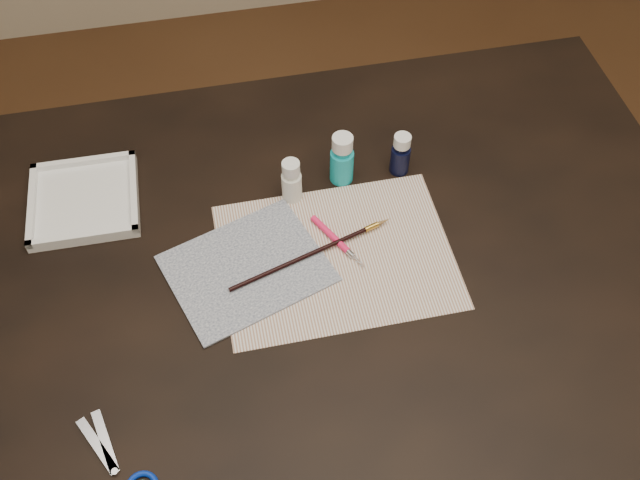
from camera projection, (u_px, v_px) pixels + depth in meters
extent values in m
cube|color=#422614|center=(320.00, 436.00, 1.76)|extent=(3.50, 3.50, 0.02)
cube|color=black|center=(320.00, 365.00, 1.45)|extent=(1.30, 0.90, 0.75)
cube|color=silver|center=(336.00, 256.00, 1.15)|extent=(0.37, 0.28, 0.00)
cube|color=#131E3F|center=(247.00, 268.00, 1.14)|extent=(0.29, 0.26, 0.00)
cylinder|color=white|center=(291.00, 180.00, 1.20)|extent=(0.04, 0.04, 0.08)
cylinder|color=#13A6B4|center=(342.00, 159.00, 1.22)|extent=(0.05, 0.05, 0.10)
cylinder|color=black|center=(401.00, 154.00, 1.23)|extent=(0.04, 0.04, 0.08)
cube|color=white|center=(84.00, 199.00, 1.21)|extent=(0.18, 0.18, 0.02)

